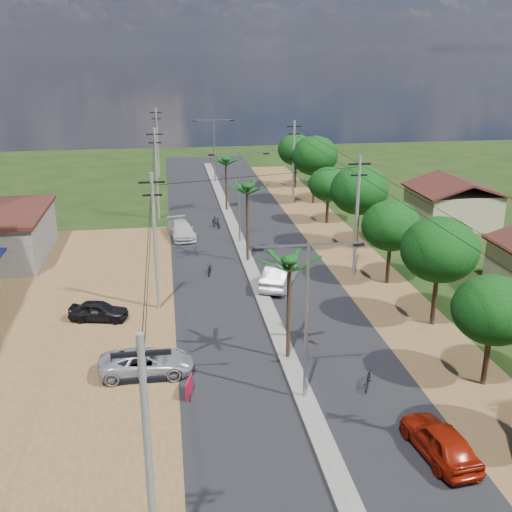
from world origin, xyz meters
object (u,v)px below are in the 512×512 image
Objects in this scene: car_parked_silver at (147,363)px; moto_rider_east at (368,380)px; car_parked_dark at (99,311)px; car_red_near at (440,441)px; car_silver_mid at (279,276)px; roadside_sign at (189,388)px; car_white_far at (181,230)px.

car_parked_silver is 3.10× the size of moto_rider_east.
car_parked_silver is at bearing -144.54° from car_parked_dark.
car_silver_mid reaches higher than car_red_near.
car_red_near is 3.77× the size of roadside_sign.
moto_rider_east is at bearing 121.30° from car_silver_mid.
car_parked_silver is at bearing 9.34° from moto_rider_east.
car_white_far is 3.17× the size of moto_rider_east.
car_red_near is 1.19× the size of car_parked_dark.
car_silver_mid is 15.16m from roadside_sign.
car_red_near is at bearing -123.77° from car_parked_dark.
car_silver_mid reaches higher than roadside_sign.
car_red_near is 11.79m from roadside_sign.
car_parked_dark is (-12.18, -3.82, -0.20)m from car_silver_mid.
car_parked_dark reaches higher than roadside_sign.
car_parked_dark is at bearing 41.08° from car_silver_mid.
car_parked_dark is 17.33m from moto_rider_east.
car_white_far is at bearing -80.47° from car_red_near.
car_parked_silver is at bearing 74.09° from car_silver_mid.
car_silver_mid is 1.00× the size of car_white_far.
car_red_near reaches higher than car_white_far.
car_parked_silver is 3.23m from roadside_sign.
car_silver_mid is 12.77m from car_parked_dark.
car_silver_mid reaches higher than moto_rider_east.
car_silver_mid reaches higher than car_parked_silver.
car_silver_mid is 14.09m from moto_rider_east.
car_red_near is 19.80m from car_silver_mid.
roadside_sign is (5.18, -9.63, -0.14)m from car_parked_dark.
car_white_far reaches higher than car_parked_dark.
roadside_sign is (-0.50, -26.38, -0.24)m from car_white_far.
car_parked_silver reaches higher than car_parked_dark.
roadside_sign is at bearing -38.15° from car_red_near.
car_parked_silver is at bearing -42.05° from car_red_near.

